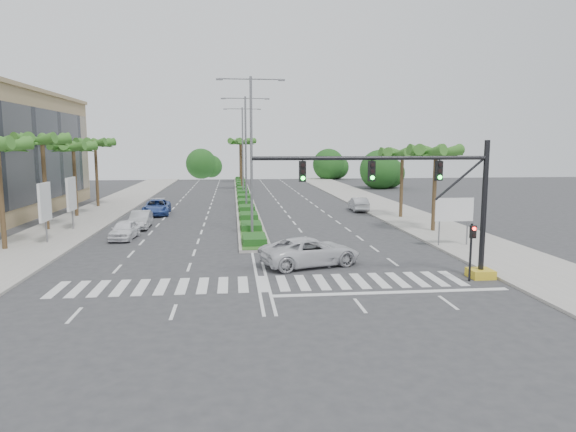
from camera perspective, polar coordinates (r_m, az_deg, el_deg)
name	(u,v)px	position (r m, az deg, el deg)	size (l,w,h in m)	color
ground	(263,284)	(26.11, -2.80, -7.54)	(160.00, 160.00, 0.00)	#333335
footpath_right	(415,220)	(48.59, 13.93, -0.46)	(6.00, 120.00, 0.15)	gray
footpath_left	(72,226)	(47.67, -22.88, -1.01)	(6.00, 120.00, 0.15)	gray
median	(243,195)	(70.48, -4.98, 2.30)	(2.20, 75.00, 0.20)	gray
median_grass	(243,194)	(70.46, -4.98, 2.40)	(1.80, 75.00, 0.04)	#30571D
signal_gantry	(442,213)	(27.54, 16.78, 0.28)	(12.60, 1.20, 7.20)	gold
pedestrian_signal	(472,242)	(27.70, 19.74, -2.77)	(0.28, 0.36, 3.00)	black
direction_sign	(454,212)	(36.61, 17.97, 0.46)	(2.70, 0.11, 3.40)	slate
billboard_near	(45,203)	(39.56, -25.42, 1.35)	(0.18, 2.10, 4.35)	slate
billboard_far	(71,194)	(45.24, -22.94, 2.22)	(0.18, 2.10, 4.35)	slate
palm_left_mid	(42,143)	(45.68, -25.64, 7.29)	(4.57, 4.68, 7.95)	brown
palm_left_far	(73,150)	(53.30, -22.75, 6.81)	(4.57, 4.68, 7.35)	brown
palm_left_end	(95,146)	(61.01, -20.64, 7.34)	(4.57, 4.68, 7.75)	brown
palm_right_near	(436,154)	(42.26, 16.10, 6.59)	(4.57, 4.68, 7.05)	brown
palm_right_far	(402,156)	(49.76, 12.60, 6.52)	(4.57, 4.68, 6.75)	brown
palm_median_a	(241,143)	(80.14, -5.20, 8.03)	(4.57, 4.68, 8.05)	brown
palm_median_b	(240,144)	(95.14, -5.36, 8.01)	(4.57, 4.68, 8.05)	brown
streetlight_near	(251,147)	(39.15, -4.10, 7.68)	(5.10, 0.25, 12.00)	slate
streetlight_mid	(246,146)	(55.15, -4.72, 7.73)	(5.10, 0.25, 12.00)	slate
streetlight_far	(243,146)	(71.14, -5.06, 7.76)	(5.10, 0.25, 12.00)	slate
car_parked_a	(124,230)	(39.98, -17.71, -1.47)	(1.65, 4.09, 1.39)	white
car_parked_b	(141,220)	(44.83, -16.05, -0.39)	(1.53, 4.38, 1.44)	#B5B6BB
car_parked_c	(157,207)	(53.01, -14.38, 0.95)	(2.51, 5.45, 1.52)	#324F9B
car_parked_d	(157,206)	(54.45, -14.34, 1.05)	(1.92, 4.73, 1.37)	white
car_crossing	(310,252)	(29.84, 2.50, -3.97)	(2.71, 5.88, 1.63)	silver
car_right	(359,204)	(54.84, 7.84, 1.31)	(1.53, 4.38, 1.44)	silver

